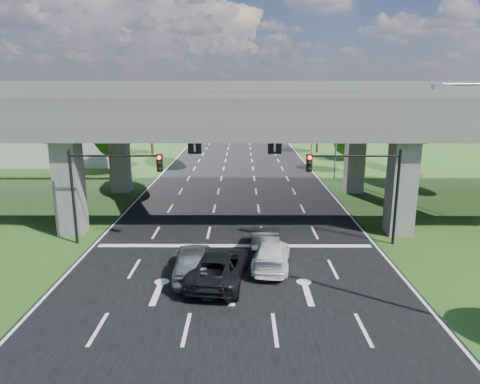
{
  "coord_description": "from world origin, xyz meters",
  "views": [
    {
      "loc": [
        0.46,
        -21.56,
        9.54
      ],
      "look_at": [
        0.32,
        6.52,
        2.75
      ],
      "focal_mm": 32.0,
      "sensor_mm": 36.0,
      "label": 1
    }
  ],
  "objects_px": {
    "streetlight_far": "(333,125)",
    "streetlight_beyond": "(310,116)",
    "signal_right": "(363,179)",
    "signal_left": "(107,179)",
    "car_trailing": "(218,266)",
    "car_dark": "(265,241)",
    "car_white": "(271,255)",
    "car_silver": "(193,261)"
  },
  "relations": [
    {
      "from": "car_dark",
      "to": "streetlight_far",
      "type": "bearing_deg",
      "value": -110.16
    },
    {
      "from": "signal_right",
      "to": "signal_left",
      "type": "xyz_separation_m",
      "value": [
        -15.65,
        0.0,
        0.0
      ]
    },
    {
      "from": "streetlight_beyond",
      "to": "car_silver",
      "type": "distance_m",
      "value": 42.99
    },
    {
      "from": "car_dark",
      "to": "streetlight_beyond",
      "type": "bearing_deg",
      "value": -101.6
    },
    {
      "from": "signal_right",
      "to": "signal_left",
      "type": "bearing_deg",
      "value": 180.0
    },
    {
      "from": "car_silver",
      "to": "car_dark",
      "type": "xyz_separation_m",
      "value": [
        3.87,
        3.31,
        -0.1
      ]
    },
    {
      "from": "car_dark",
      "to": "car_white",
      "type": "distance_m",
      "value": 2.09
    },
    {
      "from": "car_silver",
      "to": "car_white",
      "type": "relative_size",
      "value": 1.04
    },
    {
      "from": "signal_left",
      "to": "car_trailing",
      "type": "height_order",
      "value": "signal_left"
    },
    {
      "from": "streetlight_beyond",
      "to": "car_trailing",
      "type": "distance_m",
      "value": 43.15
    },
    {
      "from": "signal_right",
      "to": "car_trailing",
      "type": "relative_size",
      "value": 1.06
    },
    {
      "from": "car_white",
      "to": "streetlight_far",
      "type": "bearing_deg",
      "value": -101.6
    },
    {
      "from": "signal_left",
      "to": "car_silver",
      "type": "height_order",
      "value": "signal_left"
    },
    {
      "from": "streetlight_beyond",
      "to": "car_dark",
      "type": "bearing_deg",
      "value": -102.44
    },
    {
      "from": "streetlight_far",
      "to": "streetlight_beyond",
      "type": "height_order",
      "value": "same"
    },
    {
      "from": "car_dark",
      "to": "car_trailing",
      "type": "xyz_separation_m",
      "value": [
        -2.53,
        -3.84,
        0.04
      ]
    },
    {
      "from": "signal_left",
      "to": "car_white",
      "type": "distance_m",
      "value": 11.1
    },
    {
      "from": "signal_right",
      "to": "car_dark",
      "type": "distance_m",
      "value": 7.09
    },
    {
      "from": "signal_left",
      "to": "car_silver",
      "type": "relative_size",
      "value": 1.21
    },
    {
      "from": "streetlight_far",
      "to": "car_white",
      "type": "xyz_separation_m",
      "value": [
        -8.03,
        -23.69,
        -5.12
      ]
    },
    {
      "from": "streetlight_far",
      "to": "streetlight_beyond",
      "type": "distance_m",
      "value": 16.0
    },
    {
      "from": "streetlight_far",
      "to": "car_dark",
      "type": "relative_size",
      "value": 2.2
    },
    {
      "from": "signal_right",
      "to": "car_dark",
      "type": "relative_size",
      "value": 1.32
    },
    {
      "from": "car_dark",
      "to": "car_white",
      "type": "height_order",
      "value": "car_dark"
    },
    {
      "from": "signal_right",
      "to": "signal_left",
      "type": "relative_size",
      "value": 1.0
    },
    {
      "from": "signal_left",
      "to": "streetlight_far",
      "type": "distance_m",
      "value": 26.95
    },
    {
      "from": "streetlight_far",
      "to": "car_trailing",
      "type": "distance_m",
      "value": 28.12
    },
    {
      "from": "signal_right",
      "to": "streetlight_far",
      "type": "height_order",
      "value": "streetlight_far"
    },
    {
      "from": "streetlight_far",
      "to": "car_white",
      "type": "height_order",
      "value": "streetlight_far"
    },
    {
      "from": "signal_right",
      "to": "streetlight_beyond",
      "type": "height_order",
      "value": "streetlight_beyond"
    },
    {
      "from": "streetlight_beyond",
      "to": "car_white",
      "type": "bearing_deg",
      "value": -101.43
    },
    {
      "from": "streetlight_beyond",
      "to": "car_dark",
      "type": "distance_m",
      "value": 38.85
    },
    {
      "from": "car_dark",
      "to": "car_trailing",
      "type": "height_order",
      "value": "car_trailing"
    },
    {
      "from": "signal_right",
      "to": "car_white",
      "type": "xyz_separation_m",
      "value": [
        -5.75,
        -3.63,
        -3.46
      ]
    },
    {
      "from": "signal_right",
      "to": "car_silver",
      "type": "bearing_deg",
      "value": -153.78
    },
    {
      "from": "streetlight_far",
      "to": "car_silver",
      "type": "distance_m",
      "value": 28.18
    },
    {
      "from": "signal_right",
      "to": "streetlight_far",
      "type": "distance_m",
      "value": 20.25
    },
    {
      "from": "streetlight_far",
      "to": "car_trailing",
      "type": "height_order",
      "value": "streetlight_far"
    },
    {
      "from": "signal_right",
      "to": "car_white",
      "type": "relative_size",
      "value": 1.26
    },
    {
      "from": "signal_left",
      "to": "car_silver",
      "type": "distance_m",
      "value": 8.24
    },
    {
      "from": "signal_right",
      "to": "car_trailing",
      "type": "distance_m",
      "value": 10.67
    },
    {
      "from": "car_silver",
      "to": "car_trailing",
      "type": "height_order",
      "value": "car_silver"
    }
  ]
}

